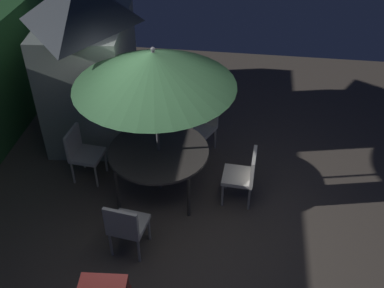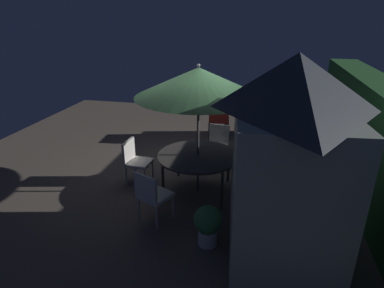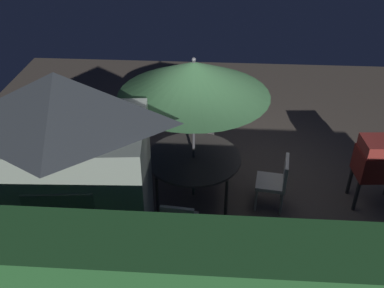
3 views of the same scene
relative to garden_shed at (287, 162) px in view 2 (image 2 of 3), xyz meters
The scene contains 11 objects.
ground_plane 3.04m from the garden_shed, 137.53° to the right, with size 11.00×11.00×0.00m, color brown.
hedge_backdrop 2.63m from the garden_shed, 139.42° to the left, with size 7.29×0.69×2.08m.
garden_shed is the anchor object (origin of this frame).
patio_table 2.17m from the garden_shed, 134.48° to the right, with size 1.52×1.52×0.77m.
patio_umbrella 2.17m from the garden_shed, 134.48° to the right, with size 2.23×2.23×2.44m.
bbq_grill 4.63m from the garden_shed, 161.41° to the right, with size 0.74×0.55×1.20m.
chair_near_shed 3.29m from the garden_shed, 118.78° to the right, with size 0.49×0.49×0.90m.
chair_far_side 2.22m from the garden_shed, 98.80° to the right, with size 0.62×0.61×0.90m.
chair_toward_hedge 1.62m from the garden_shed, behind, with size 0.50×0.51×0.90m.
chair_toward_house 3.18m from the garden_shed, 155.18° to the right, with size 0.53×0.52×0.90m.
potted_plant_by_shed 1.47m from the garden_shed, 86.58° to the right, with size 0.42×0.42×0.64m.
Camera 2 is at (5.95, 1.41, 3.22)m, focal length 30.23 mm.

